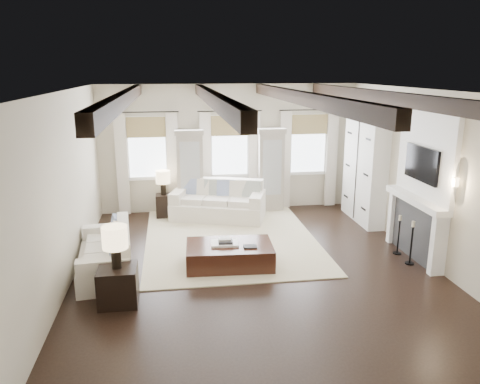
{
  "coord_description": "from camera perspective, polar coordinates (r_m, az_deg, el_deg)",
  "views": [
    {
      "loc": [
        -1.46,
        -7.92,
        3.56
      ],
      "look_at": [
        -0.12,
        1.09,
        1.15
      ],
      "focal_mm": 35.0,
      "sensor_mm": 36.0,
      "label": 1
    }
  ],
  "objects": [
    {
      "name": "side_table_back",
      "position": [
        11.66,
        -9.24,
        -1.68
      ],
      "size": [
        0.38,
        0.38,
        0.58
      ],
      "primitive_type": "cube",
      "color": "black",
      "rests_on": "ground"
    },
    {
      "name": "ottoman",
      "position": [
        8.75,
        -1.29,
        -7.7
      ],
      "size": [
        1.63,
        1.07,
        0.42
      ],
      "primitive_type": "cube",
      "rotation": [
        0.0,
        0.0,
        -0.06
      ],
      "color": "black",
      "rests_on": "ground"
    },
    {
      "name": "book_lower",
      "position": [
        8.65,
        -1.78,
        -6.09
      ],
      "size": [
        0.27,
        0.21,
        0.04
      ],
      "primitive_type": "cube",
      "rotation": [
        0.0,
        0.0,
        -0.06
      ],
      "color": "#262628",
      "rests_on": "tray"
    },
    {
      "name": "book_upper",
      "position": [
        8.69,
        -1.86,
        -5.74
      ],
      "size": [
        0.23,
        0.18,
        0.03
      ],
      "primitive_type": "cube",
      "rotation": [
        0.0,
        0.0,
        -0.06
      ],
      "color": "beige",
      "rests_on": "book_lower"
    },
    {
      "name": "lamp_front",
      "position": [
        7.36,
        -15.0,
        -5.66
      ],
      "size": [
        0.39,
        0.39,
        0.67
      ],
      "color": "black",
      "rests_on": "side_table_front"
    },
    {
      "name": "ground",
      "position": [
        8.8,
        1.86,
        -9.04
      ],
      "size": [
        7.5,
        7.5,
        0.0
      ],
      "primitive_type": "plane",
      "color": "black",
      "rests_on": "ground"
    },
    {
      "name": "candlestick_far",
      "position": [
        9.76,
        18.75,
        -5.33
      ],
      "size": [
        0.16,
        0.16,
        0.8
      ],
      "color": "black",
      "rests_on": "ground"
    },
    {
      "name": "candlestick_near",
      "position": [
        9.34,
        20.14,
        -6.24
      ],
      "size": [
        0.17,
        0.17,
        0.84
      ],
      "color": "black",
      "rests_on": "ground"
    },
    {
      "name": "area_rug",
      "position": [
        10.18,
        -1.21,
        -5.58
      ],
      "size": [
        3.59,
        4.59,
        0.02
      ],
      "primitive_type": "cube",
      "color": "beige",
      "rests_on": "ground"
    },
    {
      "name": "room_shell",
      "position": [
        9.24,
        5.55,
        4.33
      ],
      "size": [
        6.54,
        7.54,
        3.22
      ],
      "color": "beige",
      "rests_on": "ground"
    },
    {
      "name": "sofa_back",
      "position": [
        11.39,
        -2.63,
        -1.36
      ],
      "size": [
        2.41,
        1.65,
        0.94
      ],
      "color": "white",
      "rests_on": "ground"
    },
    {
      "name": "lamp_back",
      "position": [
        11.48,
        -9.38,
        1.64
      ],
      "size": [
        0.35,
        0.35,
        0.6
      ],
      "color": "black",
      "rests_on": "side_table_back"
    },
    {
      "name": "tray",
      "position": [
        8.69,
        -1.89,
        -6.25
      ],
      "size": [
        0.52,
        0.41,
        0.04
      ],
      "primitive_type": "cube",
      "rotation": [
        0.0,
        0.0,
        -0.06
      ],
      "color": "white",
      "rests_on": "ottoman"
    },
    {
      "name": "sofa_left",
      "position": [
        8.74,
        -15.72,
        -7.41
      ],
      "size": [
        1.08,
        2.04,
        0.84
      ],
      "color": "white",
      "rests_on": "ground"
    },
    {
      "name": "side_table_front",
      "position": [
        7.65,
        -14.62,
        -10.95
      ],
      "size": [
        0.59,
        0.59,
        0.59
      ],
      "primitive_type": "cube",
      "color": "black",
      "rests_on": "ground"
    },
    {
      "name": "book_loose",
      "position": [
        8.54,
        1.25,
        -6.67
      ],
      "size": [
        0.25,
        0.19,
        0.03
      ],
      "primitive_type": "cube",
      "rotation": [
        0.0,
        0.0,
        -0.06
      ],
      "color": "#262628",
      "rests_on": "ottoman"
    }
  ]
}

